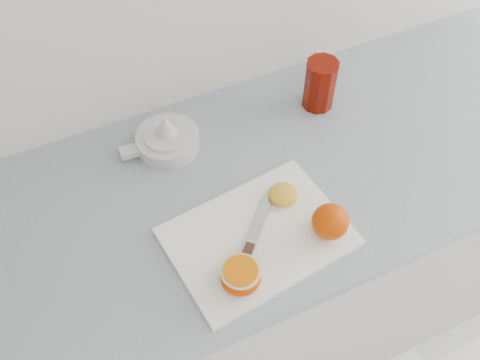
# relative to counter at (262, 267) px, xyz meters

# --- Properties ---
(counter) EXTENTS (2.39, 0.64, 0.89)m
(counter) POSITION_rel_counter_xyz_m (0.00, 0.00, 0.00)
(counter) COLOR silver
(counter) RESTS_ON ground
(cutting_board) EXTENTS (0.38, 0.29, 0.01)m
(cutting_board) POSITION_rel_counter_xyz_m (-0.10, -0.15, 0.45)
(cutting_board) COLOR white
(cutting_board) RESTS_ON counter
(whole_orange) EXTENTS (0.08, 0.08, 0.08)m
(whole_orange) POSITION_rel_counter_xyz_m (0.04, -0.20, 0.49)
(whole_orange) COLOR #D75400
(whole_orange) RESTS_ON cutting_board
(half_orange) EXTENTS (0.08, 0.08, 0.05)m
(half_orange) POSITION_rel_counter_xyz_m (-0.18, -0.23, 0.48)
(half_orange) COLOR #D75400
(half_orange) RESTS_ON cutting_board
(squeezed_shell) EXTENTS (0.06, 0.06, 0.03)m
(squeezed_shell) POSITION_rel_counter_xyz_m (-0.01, -0.09, 0.47)
(squeezed_shell) COLOR gold
(squeezed_shell) RESTS_ON cutting_board
(paring_knife) EXTENTS (0.17, 0.17, 0.01)m
(paring_knife) POSITION_rel_counter_xyz_m (-0.14, -0.18, 0.46)
(paring_knife) COLOR #43251B
(paring_knife) RESTS_ON cutting_board
(citrus_juicer) EXTENTS (0.19, 0.15, 0.10)m
(citrus_juicer) POSITION_rel_counter_xyz_m (-0.18, 0.17, 0.47)
(citrus_juicer) COLOR silver
(citrus_juicer) RESTS_ON counter
(red_tumbler) EXTENTS (0.08, 0.08, 0.13)m
(red_tumbler) POSITION_rel_counter_xyz_m (0.21, 0.15, 0.50)
(red_tumbler) COLOR #6C0B00
(red_tumbler) RESTS_ON counter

